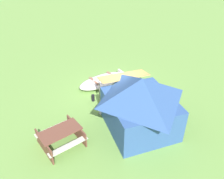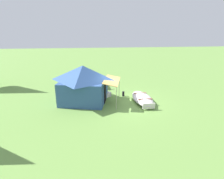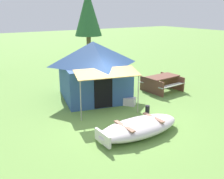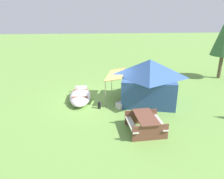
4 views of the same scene
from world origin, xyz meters
name	(u,v)px [view 4 (image 4 of 4)]	position (x,y,z in m)	size (l,w,h in m)	color
ground_plane	(103,100)	(0.00, 0.00, 0.00)	(80.00, 80.00, 0.00)	#6C9945
beached_rowboat	(80,96)	(-0.14, -1.39, 0.25)	(3.01, 1.30, 0.48)	silver
canvas_cabin_tent	(149,80)	(0.42, 2.62, 1.32)	(3.54, 4.51, 2.55)	#30538D
picnic_table	(145,122)	(3.75, 1.71, 0.47)	(1.76, 1.65, 0.75)	brown
cooler_box	(121,105)	(1.18, 0.95, 0.17)	(0.53, 0.35, 0.33)	silver
fuel_can	(99,105)	(1.16, -0.27, 0.18)	(0.17, 0.17, 0.36)	black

